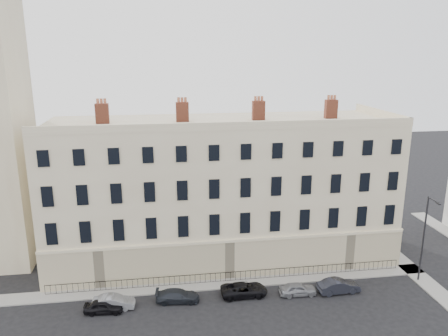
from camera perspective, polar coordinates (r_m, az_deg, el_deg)
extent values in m
plane|color=black|center=(41.42, 10.75, -17.41)|extent=(160.00, 160.00, 0.00)
cube|color=beige|center=(47.56, -0.39, -2.78)|extent=(36.00, 12.00, 15.00)
cube|color=beige|center=(44.09, 0.75, -12.01)|extent=(36.10, 0.18, 4.00)
cube|color=beige|center=(54.85, 18.83, -7.26)|extent=(0.18, 12.10, 4.00)
cube|color=beige|center=(40.06, 0.77, 5.48)|extent=(36.00, 0.35, 0.80)
cube|color=beige|center=(51.38, 19.85, 6.71)|extent=(0.35, 12.00, 0.80)
cube|color=brown|center=(45.60, -15.63, 6.86)|extent=(1.30, 0.70, 2.00)
cube|color=brown|center=(45.31, -5.47, 7.30)|extent=(1.30, 0.70, 2.00)
cube|color=brown|center=(46.41, 4.52, 7.50)|extent=(1.30, 0.70, 2.00)
cube|color=brown|center=(48.82, 13.80, 7.49)|extent=(1.30, 0.70, 2.00)
cube|color=gray|center=(43.82, -4.41, -15.13)|extent=(48.00, 2.00, 0.12)
cube|color=gray|center=(52.84, 21.53, -10.68)|extent=(2.00, 24.00, 0.12)
cube|color=black|center=(44.09, 0.86, -13.45)|extent=(35.00, 0.04, 0.04)
cube|color=black|center=(44.53, 0.86, -14.47)|extent=(35.00, 0.04, 0.04)
imported|color=black|center=(41.13, -15.44, -17.04)|extent=(3.45, 1.60, 1.14)
imported|color=gray|center=(41.45, -14.23, -16.61)|extent=(3.79, 1.55, 1.22)
imported|color=#20232A|center=(41.43, -6.08, -16.27)|extent=(4.11, 2.01, 1.15)
imported|color=black|center=(42.11, 2.64, -15.58)|extent=(4.38, 2.04, 1.21)
imported|color=gray|center=(42.75, 9.60, -15.32)|extent=(3.50, 1.46, 1.18)
imported|color=#1F212A|center=(43.88, 14.74, -14.68)|extent=(4.07, 1.61, 1.32)
cylinder|color=#29292E|center=(46.90, 24.58, -8.49)|extent=(0.18, 0.18, 8.83)
cylinder|color=#29292E|center=(44.85, 25.67, -3.79)|extent=(0.16, 1.66, 0.11)
cube|color=#29292E|center=(44.25, 26.19, -4.17)|extent=(0.21, 0.56, 0.13)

